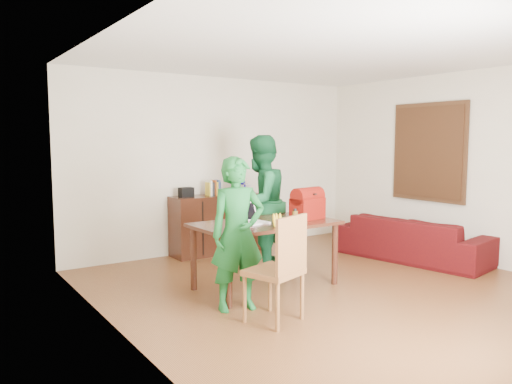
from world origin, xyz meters
TOP-DOWN VIEW (x-y plane):
  - room at (0.01, 0.13)m, footprint 5.20×5.70m
  - table at (-0.60, 0.63)m, footprint 1.67×0.96m
  - chair at (-1.17, -0.34)m, footprint 0.59×0.57m
  - person_near at (-1.28, 0.16)m, footprint 0.64×0.48m
  - person_far at (-0.15, 1.39)m, footprint 1.05×0.93m
  - laptop at (-0.78, 0.62)m, footprint 0.36×0.27m
  - bananas at (-0.68, 0.29)m, footprint 0.18×0.13m
  - bottle at (-0.47, 0.24)m, footprint 0.08×0.08m
  - red_bag at (-0.04, 0.54)m, footprint 0.44×0.30m
  - sofa at (1.95, 0.53)m, footprint 1.20×2.25m

SIDE VIEW (x-z plane):
  - chair at x=-1.17m, z-range -0.22..0.82m
  - sofa at x=1.95m, z-range 0.00..0.62m
  - table at x=-0.60m, z-range 0.29..1.07m
  - person_near at x=-1.28m, z-range 0.00..1.57m
  - bananas at x=-0.68m, z-range 0.78..0.84m
  - laptop at x=-0.78m, z-range 0.70..0.94m
  - bottle at x=-0.47m, z-range 0.78..0.97m
  - person_far at x=-0.15m, z-range 0.00..1.80m
  - red_bag at x=-0.04m, z-range 0.78..1.08m
  - room at x=0.01m, z-range -0.14..2.76m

